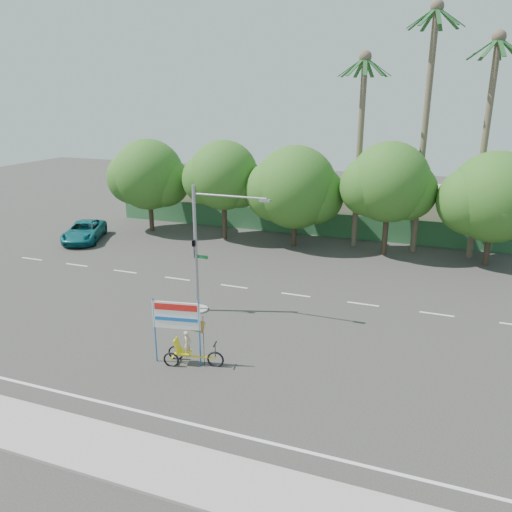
% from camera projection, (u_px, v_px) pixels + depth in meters
% --- Properties ---
extents(ground, '(120.00, 120.00, 0.00)m').
position_uv_depth(ground, '(208.00, 350.00, 23.35)').
color(ground, '#33302D').
rests_on(ground, ground).
extents(sidewalk_near, '(50.00, 2.40, 0.12)m').
position_uv_depth(sidewalk_near, '(111.00, 451.00, 16.64)').
color(sidewalk_near, gray).
rests_on(sidewalk_near, ground).
extents(fence, '(38.00, 0.08, 2.00)m').
position_uv_depth(fence, '(317.00, 224.00, 42.25)').
color(fence, '#336B3D').
rests_on(fence, ground).
extents(building_left, '(12.00, 8.00, 4.00)m').
position_uv_depth(building_left, '(229.00, 195.00, 49.25)').
color(building_left, '#C0B598').
rests_on(building_left, ground).
extents(building_right, '(14.00, 8.00, 3.60)m').
position_uv_depth(building_right, '(419.00, 211.00, 43.39)').
color(building_right, '#C0B598').
rests_on(building_right, ground).
extents(tree_far_left, '(7.14, 6.00, 7.96)m').
position_uv_depth(tree_far_left, '(148.00, 177.00, 42.59)').
color(tree_far_left, '#473828').
rests_on(tree_far_left, ground).
extents(tree_left, '(6.66, 5.60, 8.07)m').
position_uv_depth(tree_left, '(223.00, 178.00, 40.20)').
color(tree_left, '#473828').
rests_on(tree_left, ground).
extents(tree_center, '(7.62, 6.40, 7.85)m').
position_uv_depth(tree_center, '(295.00, 190.00, 38.41)').
color(tree_center, '#473828').
rests_on(tree_center, ground).
extents(tree_right, '(6.90, 5.80, 8.36)m').
position_uv_depth(tree_right, '(388.00, 185.00, 35.86)').
color(tree_right, '#473828').
rests_on(tree_right, ground).
extents(tree_far_right, '(7.38, 6.20, 7.94)m').
position_uv_depth(tree_far_right, '(494.00, 200.00, 33.74)').
color(tree_far_right, '#473828').
rests_on(tree_far_right, ground).
extents(palm_tall, '(3.73, 3.79, 17.45)m').
position_uv_depth(palm_tall, '(427.00, 109.00, 34.93)').
color(palm_tall, '#70604C').
rests_on(palm_tall, ground).
extents(palm_mid, '(3.73, 3.79, 15.45)m').
position_uv_depth(palm_mid, '(487.00, 126.00, 33.94)').
color(palm_mid, '#70604C').
rests_on(palm_mid, ground).
extents(palm_short, '(3.73, 3.79, 14.45)m').
position_uv_depth(palm_short, '(361.00, 131.00, 36.90)').
color(palm_short, '#70604C').
rests_on(palm_short, ground).
extents(traffic_signal, '(4.72, 1.10, 7.00)m').
position_uv_depth(traffic_signal, '(201.00, 261.00, 26.74)').
color(traffic_signal, gray).
rests_on(traffic_signal, ground).
extents(trike_billboard, '(3.11, 1.02, 3.10)m').
position_uv_depth(trike_billboard, '(184.00, 338.00, 21.81)').
color(trike_billboard, black).
rests_on(trike_billboard, ground).
extents(pickup_truck, '(4.61, 6.22, 1.57)m').
position_uv_depth(pickup_truck, '(84.00, 231.00, 40.83)').
color(pickup_truck, '#0E5F67').
rests_on(pickup_truck, ground).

